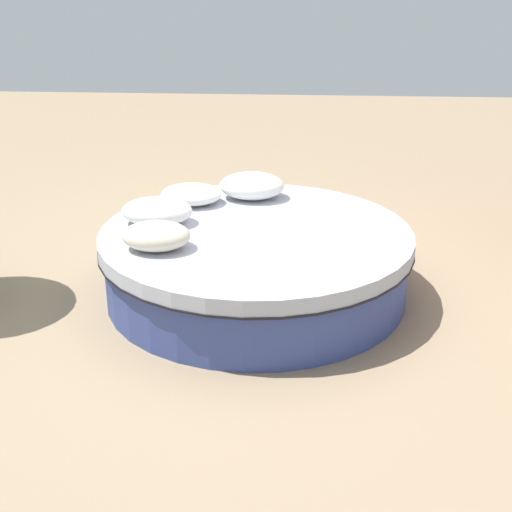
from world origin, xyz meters
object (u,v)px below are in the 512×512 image
object	(u,v)px
throw_pillow_1	(191,194)
throw_pillow_2	(157,211)
round_bed	(256,261)
throw_pillow_3	(156,236)
throw_pillow_0	(252,186)

from	to	relation	value
throw_pillow_1	throw_pillow_2	size ratio (longest dim) A/B	0.93
round_bed	throw_pillow_2	xyz separation A→B (m)	(0.71, -0.09, 0.33)
round_bed	throw_pillow_3	size ratio (longest dim) A/B	4.91
throw_pillow_1	throw_pillow_3	world-z (taller)	throw_pillow_3
throw_pillow_3	throw_pillow_0	bearing A→B (deg)	-116.77
round_bed	throw_pillow_1	xyz separation A→B (m)	(0.54, -0.54, 0.31)
throw_pillow_0	throw_pillow_1	bearing A→B (deg)	19.61
throw_pillow_1	throw_pillow_2	bearing A→B (deg)	68.68
throw_pillow_0	throw_pillow_2	distance (m)	0.88
round_bed	throw_pillow_0	bearing A→B (deg)	-83.58
throw_pillow_1	throw_pillow_2	world-z (taller)	throw_pillow_2
round_bed	throw_pillow_1	world-z (taller)	throw_pillow_1
throw_pillow_3	round_bed	bearing A→B (deg)	-149.07
throw_pillow_0	throw_pillow_2	world-z (taller)	throw_pillow_0
throw_pillow_2	throw_pillow_0	bearing A→B (deg)	-135.81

